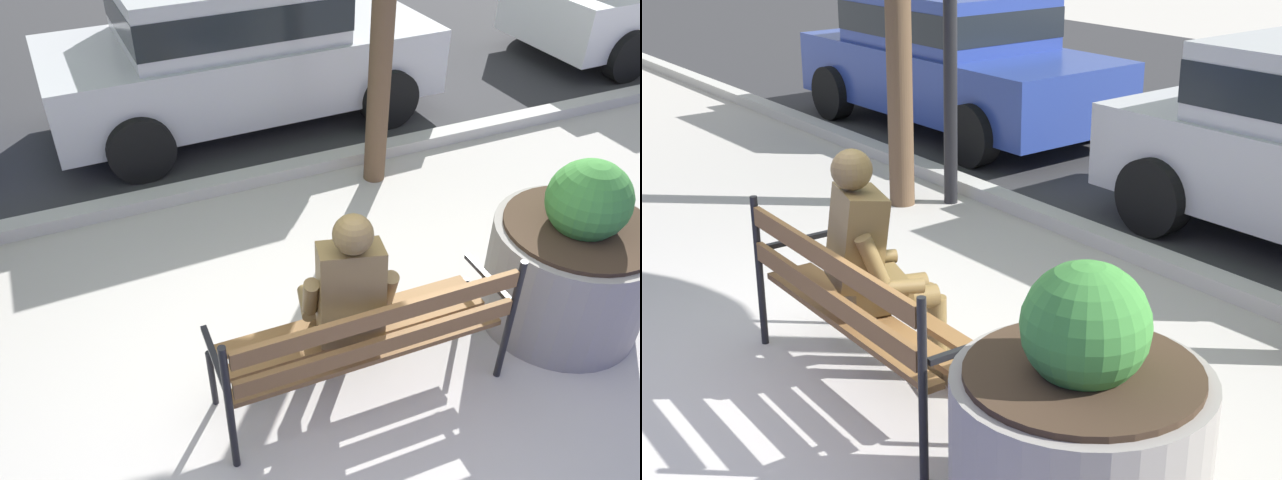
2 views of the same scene
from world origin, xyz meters
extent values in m
plane|color=#ADA8A0|center=(0.00, 0.00, 0.00)|extent=(80.00, 80.00, 0.00)
cube|color=#B2AFA8|center=(0.00, 2.90, 0.06)|extent=(60.00, 0.20, 0.12)
cube|color=brown|center=(0.24, 0.11, 0.45)|extent=(1.70, 0.15, 0.04)
cube|color=brown|center=(0.24, 0.29, 0.45)|extent=(1.70, 0.15, 0.04)
cube|color=brown|center=(0.24, 0.47, 0.45)|extent=(1.70, 0.15, 0.04)
cube|color=brown|center=(0.23, 0.02, 0.62)|extent=(1.70, 0.07, 0.11)
cube|color=brown|center=(0.23, 0.02, 0.84)|extent=(1.70, 0.07, 0.11)
cylinder|color=black|center=(-0.64, 0.51, 0.23)|extent=(0.04, 0.04, 0.45)
cylinder|color=black|center=(-0.65, 0.04, 0.47)|extent=(0.04, 0.04, 0.95)
cube|color=black|center=(-0.64, 0.31, 0.62)|extent=(0.05, 0.48, 0.03)
cylinder|color=black|center=(1.12, 0.47, 0.23)|extent=(0.04, 0.04, 0.45)
cylinder|color=black|center=(1.11, 0.00, 0.47)|extent=(0.04, 0.04, 0.95)
cube|color=black|center=(1.12, 0.27, 0.62)|extent=(0.05, 0.48, 0.03)
cube|color=brown|center=(0.17, 0.35, 0.56)|extent=(0.41, 0.40, 0.16)
cube|color=brown|center=(0.15, 0.25, 0.88)|extent=(0.42, 0.37, 0.55)
sphere|color=brown|center=(0.14, 0.24, 1.26)|extent=(0.22, 0.22, 0.22)
cylinder|color=brown|center=(-0.06, 0.33, 0.83)|extent=(0.13, 0.20, 0.29)
cylinder|color=brown|center=(-0.03, 0.47, 0.66)|extent=(0.15, 0.28, 0.10)
cylinder|color=brown|center=(0.37, 0.21, 0.83)|extent=(0.13, 0.20, 0.29)
cylinder|color=brown|center=(0.41, 0.35, 0.66)|extent=(0.15, 0.28, 0.10)
cylinder|color=brown|center=(0.12, 0.51, 0.52)|extent=(0.22, 0.39, 0.14)
cylinder|color=brown|center=(0.17, 0.68, 0.25)|extent=(0.11, 0.11, 0.50)
cube|color=brown|center=(0.19, 0.74, 0.04)|extent=(0.17, 0.26, 0.07)
cylinder|color=brown|center=(0.30, 0.46, 0.52)|extent=(0.22, 0.39, 0.14)
cylinder|color=brown|center=(0.34, 0.63, 0.25)|extent=(0.11, 0.11, 0.50)
cube|color=brown|center=(0.36, 0.69, 0.04)|extent=(0.17, 0.26, 0.07)
cube|color=brown|center=(0.50, 0.70, 0.08)|extent=(0.32, 0.25, 0.16)
cylinder|color=gray|center=(1.83, 0.29, 0.39)|extent=(1.09, 1.09, 0.78)
cylinder|color=#38281C|center=(1.83, 0.29, 0.79)|extent=(0.99, 0.99, 0.03)
sphere|color=#387A33|center=(1.83, 0.29, 1.00)|extent=(0.53, 0.53, 0.53)
cylinder|color=brown|center=(-2.38, 2.23, 1.30)|extent=(0.22, 0.22, 2.59)
cube|color=navy|center=(-4.30, 4.28, 0.61)|extent=(4.14, 1.80, 0.70)
cube|color=navy|center=(-4.45, 4.27, 1.26)|extent=(2.17, 1.62, 0.60)
cube|color=black|center=(-4.45, 4.27, 1.26)|extent=(2.18, 1.63, 0.33)
cylinder|color=black|center=(-2.99, 5.16, 0.32)|extent=(0.65, 0.24, 0.64)
cylinder|color=black|center=(-2.95, 3.46, 0.32)|extent=(0.65, 0.24, 0.64)
cylinder|color=black|center=(-5.65, 5.09, 0.32)|extent=(0.65, 0.24, 0.64)
cylinder|color=black|center=(-5.61, 3.39, 0.32)|extent=(0.65, 0.24, 0.64)
cylinder|color=black|center=(-0.55, 5.09, 0.32)|extent=(0.65, 0.24, 0.64)
cylinder|color=black|center=(-0.51, 3.39, 0.32)|extent=(0.65, 0.24, 0.64)
camera|label=1|loc=(-1.05, -2.10, 3.19)|focal=35.60mm
camera|label=2|loc=(4.16, -2.10, 2.62)|focal=52.01mm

